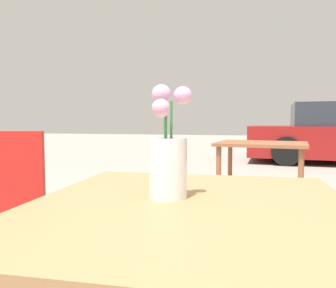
% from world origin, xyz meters
% --- Properties ---
extents(table_front, '(0.89, 0.95, 0.70)m').
position_xyz_m(table_front, '(0.00, 0.00, 0.61)').
color(table_front, '#9E7047').
rests_on(table_front, ground_plane).
extents(flower_vase, '(0.13, 0.15, 0.32)m').
position_xyz_m(flower_vase, '(-0.07, 0.04, 0.81)').
color(flower_vase, silver).
rests_on(flower_vase, table_front).
extents(table_back, '(0.96, 0.81, 0.70)m').
position_xyz_m(table_back, '(0.31, 2.58, 0.59)').
color(table_back, brown).
rests_on(table_back, ground_plane).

